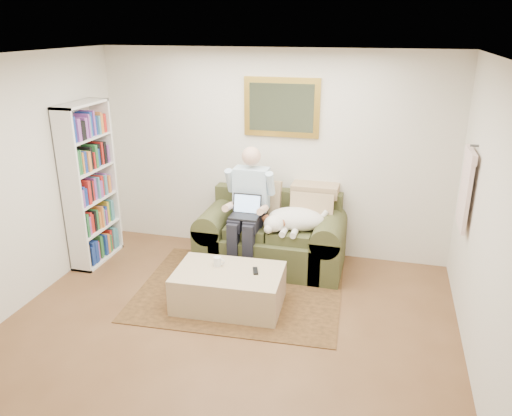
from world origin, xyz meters
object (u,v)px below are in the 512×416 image
at_px(ottoman, 229,288).
at_px(coffee_mug, 217,261).
at_px(seated_man, 247,211).
at_px(bookshelf, 90,185).
at_px(sleeping_dog, 296,219).
at_px(sofa, 272,242).
at_px(laptop, 246,210).

height_order(ottoman, coffee_mug, coffee_mug).
distance_m(seated_man, bookshelf, 1.97).
bearing_deg(bookshelf, sleeping_dog, 7.39).
distance_m(ottoman, bookshelf, 2.24).
bearing_deg(ottoman, sofa, 78.68).
distance_m(sleeping_dog, coffee_mug, 1.15).
bearing_deg(ottoman, laptop, 93.43).
bearing_deg(seated_man, sofa, 31.45).
xyz_separation_m(sleeping_dog, bookshelf, (-2.53, -0.33, 0.32)).
bearing_deg(bookshelf, laptop, 5.47).
bearing_deg(sleeping_dog, ottoman, -118.43).
xyz_separation_m(coffee_mug, bookshelf, (-1.84, 0.57, 0.54)).
xyz_separation_m(seated_man, bookshelf, (-1.94, -0.25, 0.25)).
relative_size(sleeping_dog, ottoman, 0.65).
xyz_separation_m(seated_man, coffee_mug, (-0.10, -0.82, -0.29)).
distance_m(sleeping_dog, ottoman, 1.22).
bearing_deg(laptop, coffee_mug, -97.94).
height_order(sleeping_dog, coffee_mug, sleeping_dog).
xyz_separation_m(sofa, ottoman, (-0.22, -1.08, -0.10)).
bearing_deg(coffee_mug, ottoman, -30.76).
relative_size(laptop, coffee_mug, 3.45).
relative_size(sofa, ottoman, 1.57).
xyz_separation_m(sofa, seated_man, (-0.27, -0.16, 0.44)).
bearing_deg(ottoman, bookshelf, 161.71).
bearing_deg(bookshelf, sofa, 10.71).
bearing_deg(ottoman, seated_man, 93.18).
relative_size(ottoman, bookshelf, 0.56).
height_order(laptop, ottoman, laptop).
height_order(laptop, sleeping_dog, laptop).
xyz_separation_m(ottoman, bookshelf, (-1.99, 0.66, 0.79)).
bearing_deg(seated_man, sleeping_dog, 7.13).
bearing_deg(laptop, seated_man, 90.00).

